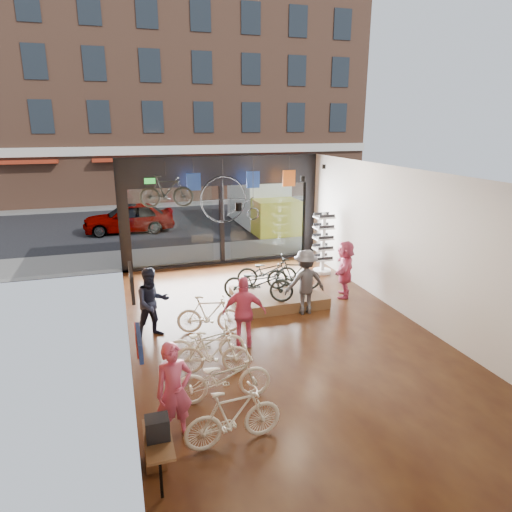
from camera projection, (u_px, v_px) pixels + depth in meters
name	position (u px, v px, depth m)	size (l,w,h in m)	color
ground_plane	(280.00, 333.00, 11.02)	(7.00, 12.00, 0.04)	black
ceiling	(282.00, 173.00, 9.94)	(7.00, 12.00, 0.04)	black
wall_left	(122.00, 271.00, 9.48)	(0.04, 12.00, 3.80)	#975432
wall_right	(412.00, 245.00, 11.49)	(0.04, 12.00, 3.80)	beige
wall_back	(472.00, 406.00, 4.97)	(7.00, 0.04, 3.80)	beige
storefront	(221.00, 211.00, 15.98)	(7.00, 0.26, 3.80)	black
exit_sign	(150.00, 181.00, 14.86)	(0.35, 0.06, 0.18)	#198C26
street_road	(184.00, 216.00, 24.76)	(30.00, 18.00, 0.02)	black
sidewalk_near	(215.00, 252.00, 17.60)	(30.00, 2.40, 0.12)	slate
sidewalk_far	(175.00, 203.00, 28.41)	(30.00, 2.00, 0.12)	slate
opposite_building	(164.00, 88.00, 28.75)	(26.00, 5.00, 14.00)	brown
street_car	(129.00, 217.00, 20.96)	(1.63, 4.04, 1.38)	gray
box_truck	(263.00, 204.00, 21.68)	(2.00, 6.00, 2.36)	silver
floor_bike_1	(233.00, 417.00, 7.09)	(0.45, 1.60, 0.96)	silver
floor_bike_2	(223.00, 377.00, 8.22)	(0.61, 1.76, 0.92)	silver
floor_bike_3	(213.00, 353.00, 9.12)	(0.43, 1.51, 0.91)	silver
floor_bike_4	(206.00, 342.00, 9.57)	(0.58, 1.66, 0.87)	silver
floor_bike_5	(209.00, 314.00, 10.90)	(0.44, 1.56, 0.94)	silver
display_platform	(278.00, 297.00, 12.84)	(2.40, 1.80, 0.30)	brown
display_bike_left	(258.00, 283.00, 12.07)	(0.65, 1.87, 0.98)	black
display_bike_mid	(294.00, 274.00, 12.89)	(0.43, 1.51, 0.91)	black
display_bike_right	(267.00, 271.00, 13.14)	(0.60, 1.72, 0.91)	black
customer_0	(174.00, 391.00, 7.14)	(0.60, 0.39, 1.65)	#CC4C72
customer_1	(152.00, 303.00, 10.60)	(0.82, 0.64, 1.69)	#161C33
customer_2	(244.00, 312.00, 10.11)	(0.97, 0.40, 1.66)	#CC4C72
customer_3	(305.00, 282.00, 11.93)	(1.12, 0.64, 1.73)	#3F3F44
customer_5	(345.00, 269.00, 13.12)	(1.54, 0.49, 1.66)	#CC4C72
sunglasses_rack	(323.00, 243.00, 15.13)	(0.60, 0.50, 2.05)	white
wall_merch	(142.00, 384.00, 6.48)	(0.40, 2.40, 2.60)	navy
penny_farthing	(233.00, 201.00, 14.47)	(1.86, 0.06, 1.48)	black
hung_bike	(166.00, 191.00, 13.46)	(0.45, 1.58, 0.95)	black
jersey_left	(194.00, 182.00, 14.62)	(0.45, 0.03, 0.55)	#1E3F99
jersey_mid	(253.00, 180.00, 15.19)	(0.45, 0.03, 0.55)	#1E3F99
jersey_right	(289.00, 178.00, 15.55)	(0.45, 0.03, 0.55)	#CC5919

